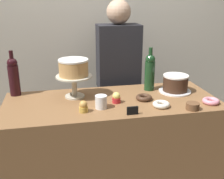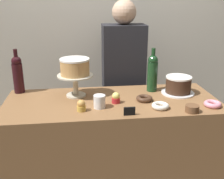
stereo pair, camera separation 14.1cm
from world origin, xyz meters
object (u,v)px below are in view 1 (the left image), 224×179
(donut_sugar, at_px, (161,104))
(donut_pink, at_px, (211,101))
(cookie_stack, at_px, (193,106))
(chocolate_round_cake, at_px, (175,83))
(coffee_cup_ceramic, at_px, (101,102))
(white_layer_cake, at_px, (74,67))
(cupcake_caramel, at_px, (83,107))
(cake_stand_pedestal, at_px, (74,82))
(wine_bottle_green, at_px, (150,72))
(donut_chocolate, at_px, (144,98))
(cupcake_lemon, at_px, (116,98))
(wine_bottle_dark_red, at_px, (14,76))
(price_sign_chalkboard, at_px, (133,111))
(barista_figure, at_px, (118,88))

(donut_sugar, xyz_separation_m, donut_pink, (0.35, -0.01, 0.00))
(cookie_stack, bearing_deg, donut_sugar, 155.65)
(donut_pink, bearing_deg, chocolate_round_cake, 117.76)
(cookie_stack, bearing_deg, coffee_cup_ceramic, 166.45)
(white_layer_cake, bearing_deg, cupcake_caramel, -82.91)
(cake_stand_pedestal, distance_m, wine_bottle_green, 0.57)
(coffee_cup_ceramic, bearing_deg, donut_chocolate, 15.46)
(chocolate_round_cake, relative_size, coffee_cup_ceramic, 2.18)
(cake_stand_pedestal, xyz_separation_m, donut_sugar, (0.54, -0.29, -0.09))
(white_layer_cake, relative_size, coffee_cup_ceramic, 2.42)
(cupcake_lemon, distance_m, cookie_stack, 0.50)
(cupcake_caramel, bearing_deg, wine_bottle_dark_red, 138.17)
(price_sign_chalkboard, bearing_deg, wine_bottle_dark_red, 145.66)
(cake_stand_pedestal, distance_m, donut_sugar, 0.62)
(wine_bottle_green, xyz_separation_m, donut_pink, (0.32, -0.35, -0.13))
(wine_bottle_dark_red, distance_m, donut_chocolate, 0.94)
(cupcake_caramel, bearing_deg, donut_sugar, -1.97)
(cake_stand_pedestal, xyz_separation_m, donut_chocolate, (0.47, -0.15, -0.09))
(cupcake_caramel, xyz_separation_m, price_sign_chalkboard, (0.29, -0.10, -0.01))
(white_layer_cake, bearing_deg, donut_sugar, -28.57)
(cupcake_lemon, relative_size, donut_pink, 0.66)
(cupcake_caramel, bearing_deg, donut_chocolate, 16.16)
(cake_stand_pedestal, height_order, cookie_stack, cake_stand_pedestal)
(cake_stand_pedestal, bearing_deg, wine_bottle_green, 4.63)
(donut_chocolate, height_order, price_sign_chalkboard, price_sign_chalkboard)
(donut_pink, xyz_separation_m, cookie_stack, (-0.17, -0.07, 0.01))
(chocolate_round_cake, distance_m, donut_sugar, 0.33)
(chocolate_round_cake, distance_m, wine_bottle_dark_red, 1.18)
(cupcake_lemon, bearing_deg, price_sign_chalkboard, -75.41)
(barista_figure, bearing_deg, donut_pink, -56.80)
(wine_bottle_green, bearing_deg, donut_pink, -47.88)
(wine_bottle_green, bearing_deg, coffee_cup_ceramic, -145.86)
(wine_bottle_dark_red, bearing_deg, barista_figure, 19.35)
(white_layer_cake, height_order, cookie_stack, white_layer_cake)
(donut_chocolate, bearing_deg, donut_sugar, -63.39)
(cupcake_caramel, relative_size, donut_chocolate, 0.66)
(chocolate_round_cake, bearing_deg, price_sign_chalkboard, -141.34)
(donut_chocolate, relative_size, price_sign_chalkboard, 1.60)
(donut_pink, height_order, cookie_stack, cookie_stack)
(white_layer_cake, distance_m, wine_bottle_green, 0.57)
(donut_sugar, height_order, price_sign_chalkboard, price_sign_chalkboard)
(donut_sugar, distance_m, donut_chocolate, 0.16)
(cake_stand_pedestal, height_order, wine_bottle_dark_red, wine_bottle_dark_red)
(wine_bottle_green, distance_m, barista_figure, 0.48)
(wine_bottle_dark_red, xyz_separation_m, donut_sugar, (0.95, -0.42, -0.13))
(wine_bottle_dark_red, distance_m, donut_sugar, 1.05)
(wine_bottle_green, xyz_separation_m, price_sign_chalkboard, (-0.25, -0.42, -0.12))
(price_sign_chalkboard, distance_m, barista_figure, 0.81)
(donut_sugar, height_order, cookie_stack, cookie_stack)
(donut_chocolate, distance_m, coffee_cup_ceramic, 0.33)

